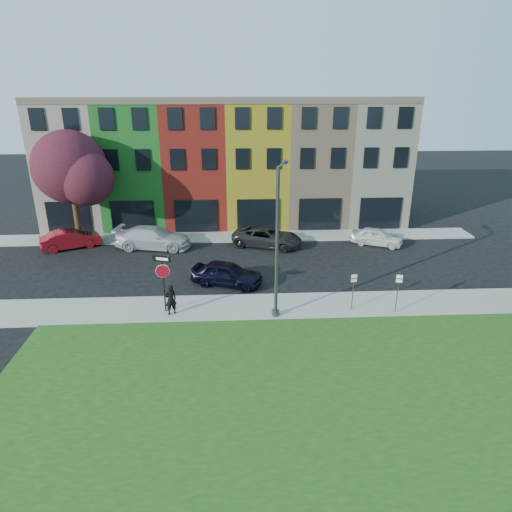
{
  "coord_description": "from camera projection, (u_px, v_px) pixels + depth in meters",
  "views": [
    {
      "loc": [
        -2.02,
        -19.28,
        11.74
      ],
      "look_at": [
        -0.81,
        4.0,
        2.67
      ],
      "focal_mm": 32.0,
      "sensor_mm": 36.0,
      "label": 1
    }
  ],
  "objects": [
    {
      "name": "parked_car_white",
      "position": [
        377.0,
        237.0,
        34.35
      ],
      "size": [
        4.4,
        4.95,
        1.29
      ],
      "primitive_type": "imported",
      "rotation": [
        0.0,
        0.0,
        1.14
      ],
      "color": "silver",
      "rests_on": "ground"
    },
    {
      "name": "rowhouse_block",
      "position": [
        227.0,
        161.0,
        40.08
      ],
      "size": [
        30.0,
        10.12,
        10.0
      ],
      "color": "beige",
      "rests_on": "ground"
    },
    {
      "name": "sedan_near",
      "position": [
        227.0,
        274.0,
        27.62
      ],
      "size": [
        4.37,
        5.38,
        1.47
      ],
      "primitive_type": "imported",
      "rotation": [
        0.0,
        0.0,
        1.24
      ],
      "color": "black",
      "rests_on": "ground"
    },
    {
      "name": "parking_sign_a",
      "position": [
        353.0,
        287.0,
        24.21
      ],
      "size": [
        0.32,
        0.11,
        2.12
      ],
      "rotation": [
        0.0,
        0.0,
        0.17
      ],
      "color": "#434648",
      "rests_on": "sidewalk_near"
    },
    {
      "name": "sidewalk_far",
      "position": [
        221.0,
        237.0,
        36.09
      ],
      "size": [
        40.0,
        2.4,
        0.12
      ],
      "primitive_type": "cube",
      "color": "gray",
      "rests_on": "ground"
    },
    {
      "name": "sidewalk_near",
      "position": [
        308.0,
        306.0,
        25.16
      ],
      "size": [
        40.0,
        3.0,
        0.12
      ],
      "primitive_type": "cube",
      "color": "gray",
      "rests_on": "ground"
    },
    {
      "name": "stop_sign",
      "position": [
        163.0,
        272.0,
        23.61
      ],
      "size": [
        1.01,
        0.37,
        3.2
      ],
      "rotation": [
        0.0,
        0.0,
        -0.32
      ],
      "color": "black",
      "rests_on": "sidewalk_near"
    },
    {
      "name": "parked_car_silver",
      "position": [
        153.0,
        238.0,
        33.65
      ],
      "size": [
        3.72,
        6.1,
        1.6
      ],
      "primitive_type": "imported",
      "rotation": [
        0.0,
        0.0,
        1.43
      ],
      "color": "silver",
      "rests_on": "ground"
    },
    {
      "name": "parking_sign_b",
      "position": [
        398.0,
        288.0,
        23.81
      ],
      "size": [
        0.32,
        0.11,
        2.29
      ],
      "rotation": [
        0.0,
        0.0,
        -0.22
      ],
      "color": "#434648",
      "rests_on": "sidewalk_near"
    },
    {
      "name": "ground",
      "position": [
        277.0,
        336.0,
        22.3
      ],
      "size": [
        120.0,
        120.0,
        0.0
      ],
      "primitive_type": "plane",
      "color": "black",
      "rests_on": "ground"
    },
    {
      "name": "parked_car_red",
      "position": [
        71.0,
        239.0,
        33.68
      ],
      "size": [
        4.71,
        5.39,
        1.4
      ],
      "primitive_type": "imported",
      "rotation": [
        0.0,
        0.0,
        2.0
      ],
      "color": "maroon",
      "rests_on": "ground"
    },
    {
      "name": "street_lamp",
      "position": [
        278.0,
        243.0,
        22.79
      ],
      "size": [
        0.95,
        2.52,
        7.83
      ],
      "rotation": [
        0.0,
        0.0,
        -0.27
      ],
      "color": "#434648",
      "rests_on": "sidewalk_near"
    },
    {
      "name": "man",
      "position": [
        171.0,
        300.0,
        23.86
      ],
      "size": [
        0.92,
        0.86,
        1.68
      ],
      "primitive_type": "imported",
      "rotation": [
        0.0,
        0.0,
        3.57
      ],
      "color": "black",
      "rests_on": "sidewalk_near"
    },
    {
      "name": "parked_car_dark",
      "position": [
        267.0,
        237.0,
        34.06
      ],
      "size": [
        5.56,
        6.61,
        1.43
      ],
      "primitive_type": "imported",
      "rotation": [
        0.0,
        0.0,
        1.24
      ],
      "color": "black",
      "rests_on": "ground"
    },
    {
      "name": "tree_purple",
      "position": [
        71.0,
        169.0,
        33.0
      ],
      "size": [
        6.33,
        5.54,
        8.33
      ],
      "color": "black",
      "rests_on": "sidewalk_far"
    },
    {
      "name": "grass_park",
      "position": [
        504.0,
        413.0,
        17.08
      ],
      "size": [
        40.0,
        16.0,
        0.1
      ],
      "primitive_type": "cube",
      "color": "#224814",
      "rests_on": "ground"
    }
  ]
}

